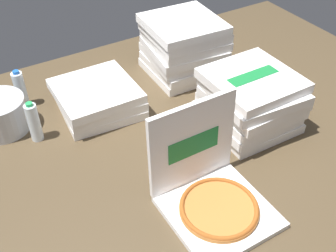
# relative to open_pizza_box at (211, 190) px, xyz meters

# --- Properties ---
(ground_plane) EXTENTS (3.20, 2.40, 0.02)m
(ground_plane) POSITION_rel_open_pizza_box_xyz_m (0.04, 0.29, -0.10)
(ground_plane) COLOR #4C3D28
(open_pizza_box) EXTENTS (0.41, 0.43, 0.43)m
(open_pizza_box) POSITION_rel_open_pizza_box_xyz_m (0.00, 0.00, 0.00)
(open_pizza_box) COLOR white
(open_pizza_box) RESTS_ON ground_plane
(pizza_stack_right_near) EXTENTS (0.44, 0.44, 0.15)m
(pizza_stack_right_near) POSITION_rel_open_pizza_box_xyz_m (-0.13, 0.85, -0.01)
(pizza_stack_right_near) COLOR white
(pizza_stack_right_near) RESTS_ON ground_plane
(pizza_stack_right_far) EXTENTS (0.46, 0.47, 0.35)m
(pizza_stack_right_far) POSITION_rel_open_pizza_box_xyz_m (0.46, 0.93, 0.09)
(pizza_stack_right_far) COLOR white
(pizza_stack_right_far) RESTS_ON ground_plane
(pizza_stack_right_mid) EXTENTS (0.44, 0.44, 0.30)m
(pizza_stack_right_mid) POSITION_rel_open_pizza_box_xyz_m (0.48, 0.33, 0.06)
(pizza_stack_right_mid) COLOR white
(pizza_stack_right_mid) RESTS_ON ground_plane
(ice_bucket) EXTENTS (0.27, 0.27, 0.18)m
(ice_bucket) POSITION_rel_open_pizza_box_xyz_m (-0.62, 0.96, -0.00)
(ice_bucket) COLOR #B7BABF
(ice_bucket) RESTS_ON ground_plane
(water_bottle_1) EXTENTS (0.06, 0.06, 0.22)m
(water_bottle_1) POSITION_rel_open_pizza_box_xyz_m (-0.47, 1.10, 0.02)
(water_bottle_1) COLOR white
(water_bottle_1) RESTS_ON ground_plane
(water_bottle_2) EXTENTS (0.06, 0.06, 0.22)m
(water_bottle_2) POSITION_rel_open_pizza_box_xyz_m (-0.50, 0.79, 0.02)
(water_bottle_2) COLOR white
(water_bottle_2) RESTS_ON ground_plane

